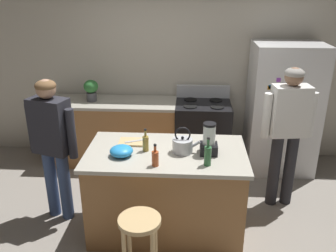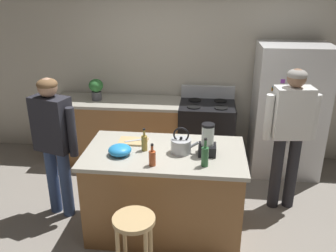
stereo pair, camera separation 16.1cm
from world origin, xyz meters
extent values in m
plane|color=gray|center=(0.00, 0.00, 0.00)|extent=(14.00, 14.00, 0.00)
cube|color=beige|center=(0.00, 1.95, 1.35)|extent=(8.00, 0.10, 2.70)
cube|color=#9E6B3D|center=(0.00, 0.00, 0.44)|extent=(1.53, 0.84, 0.89)
cube|color=#B2AD9E|center=(0.00, 0.00, 0.91)|extent=(1.59, 0.90, 0.04)
cube|color=#9E6B3D|center=(-0.80, 1.55, 0.44)|extent=(2.00, 0.64, 0.89)
cube|color=#B2AD9E|center=(-0.80, 1.55, 0.91)|extent=(2.00, 0.64, 0.04)
cube|color=silver|center=(1.48, 1.50, 0.88)|extent=(0.90, 0.70, 1.76)
cylinder|color=#B7BABF|center=(1.44, 1.13, 0.97)|extent=(0.02, 0.02, 0.79)
cylinder|color=#B7BABF|center=(1.52, 1.13, 0.97)|extent=(0.02, 0.02, 0.79)
cube|color=purple|center=(1.66, 1.15, 1.04)|extent=(0.05, 0.01, 0.05)
cube|color=#268CD8|center=(1.54, 1.15, 1.32)|extent=(0.05, 0.01, 0.05)
cube|color=#268CD8|center=(1.21, 1.15, 1.28)|extent=(0.05, 0.01, 0.05)
cube|color=purple|center=(1.30, 1.15, 1.37)|extent=(0.05, 0.01, 0.05)
cube|color=orange|center=(1.20, 1.15, 1.27)|extent=(0.05, 0.01, 0.05)
cube|color=black|center=(0.41, 1.52, 0.46)|extent=(0.76, 0.64, 0.93)
cube|color=black|center=(0.41, 1.20, 0.42)|extent=(0.60, 0.01, 0.24)
cube|color=#B7BABF|center=(0.41, 1.81, 1.02)|extent=(0.76, 0.06, 0.18)
cylinder|color=black|center=(0.23, 1.37, 0.93)|extent=(0.18, 0.18, 0.01)
cylinder|color=black|center=(0.59, 1.37, 0.93)|extent=(0.18, 0.18, 0.01)
cylinder|color=black|center=(0.23, 1.67, 0.93)|extent=(0.18, 0.18, 0.01)
cylinder|color=black|center=(0.59, 1.67, 0.93)|extent=(0.18, 0.18, 0.01)
cylinder|color=#384C7A|center=(-1.30, 0.19, 0.40)|extent=(0.16, 0.16, 0.80)
cylinder|color=#384C7A|center=(-1.13, 0.14, 0.40)|extent=(0.16, 0.16, 0.80)
cube|color=#26262D|center=(-1.21, 0.16, 1.10)|extent=(0.45, 0.33, 0.59)
cylinder|color=#26262D|center=(-1.45, 0.24, 1.05)|extent=(0.11, 0.11, 0.53)
cylinder|color=#26262D|center=(-0.97, 0.09, 1.05)|extent=(0.11, 0.11, 0.53)
sphere|color=tan|center=(-1.21, 0.16, 1.50)|extent=(0.25, 0.25, 0.20)
ellipsoid|color=brown|center=(-1.21, 0.16, 1.53)|extent=(0.26, 0.26, 0.12)
cylinder|color=#26262B|center=(1.41, 0.59, 0.45)|extent=(0.15, 0.15, 0.89)
cylinder|color=#26262B|center=(1.23, 0.56, 0.45)|extent=(0.15, 0.15, 0.89)
cube|color=white|center=(1.32, 0.57, 1.18)|extent=(0.42, 0.27, 0.57)
cylinder|color=white|center=(1.56, 0.61, 1.13)|extent=(0.10, 0.10, 0.51)
cylinder|color=white|center=(1.07, 0.54, 1.13)|extent=(0.10, 0.10, 0.51)
sphere|color=#8C664C|center=(1.32, 0.57, 1.56)|extent=(0.22, 0.22, 0.20)
ellipsoid|color=gray|center=(1.32, 0.57, 1.59)|extent=(0.23, 0.23, 0.12)
cylinder|color=tan|center=(-0.17, -0.77, 0.66)|extent=(0.36, 0.36, 0.04)
cylinder|color=tan|center=(-0.29, -0.66, 0.32)|extent=(0.04, 0.04, 0.64)
cylinder|color=tan|center=(-0.05, -0.66, 0.32)|extent=(0.04, 0.04, 0.64)
cylinder|color=#4C4C51|center=(-1.15, 1.55, 0.99)|extent=(0.14, 0.14, 0.12)
ellipsoid|color=#337A38|center=(-1.15, 1.55, 1.14)|extent=(0.20, 0.20, 0.18)
cube|color=black|center=(0.42, -0.02, 0.98)|extent=(0.17, 0.17, 0.10)
cylinder|color=silver|center=(0.42, -0.02, 1.12)|extent=(0.12, 0.12, 0.19)
cylinder|color=black|center=(0.42, -0.02, 1.23)|extent=(0.12, 0.12, 0.02)
cylinder|color=#B24C26|center=(-0.08, -0.30, 1.00)|extent=(0.06, 0.06, 0.14)
cylinder|color=#B24C26|center=(-0.08, -0.30, 1.10)|extent=(0.02, 0.02, 0.06)
cylinder|color=black|center=(-0.08, -0.30, 1.13)|extent=(0.03, 0.03, 0.02)
cylinder|color=olive|center=(-0.20, 0.00, 1.00)|extent=(0.06, 0.06, 0.15)
cylinder|color=olive|center=(-0.20, 0.00, 1.11)|extent=(0.02, 0.02, 0.07)
cylinder|color=black|center=(-0.20, 0.00, 1.15)|extent=(0.03, 0.03, 0.02)
cylinder|color=#2D6638|center=(0.40, -0.26, 1.02)|extent=(0.07, 0.07, 0.18)
cylinder|color=#2D6638|center=(0.40, -0.26, 1.15)|extent=(0.03, 0.03, 0.08)
cylinder|color=black|center=(0.40, -0.26, 1.19)|extent=(0.03, 0.03, 0.02)
ellipsoid|color=#268CD8|center=(-0.42, -0.12, 0.98)|extent=(0.23, 0.23, 0.10)
cylinder|color=#B7BABF|center=(0.16, -0.01, 1.00)|extent=(0.20, 0.20, 0.14)
sphere|color=black|center=(0.16, -0.01, 1.08)|extent=(0.03, 0.03, 0.03)
cylinder|color=#B7BABF|center=(0.29, -0.01, 1.02)|extent=(0.09, 0.03, 0.08)
torus|color=black|center=(0.16, -0.01, 1.12)|extent=(0.16, 0.02, 0.16)
cube|color=tan|center=(-0.35, 0.18, 0.94)|extent=(0.30, 0.20, 0.02)
cube|color=#B7BABF|center=(-0.33, 0.18, 0.95)|extent=(0.21, 0.12, 0.01)
camera|label=1|loc=(0.22, -3.23, 2.50)|focal=38.69mm
camera|label=2|loc=(0.38, -3.21, 2.50)|focal=38.69mm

